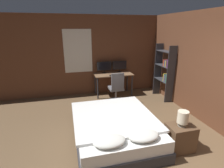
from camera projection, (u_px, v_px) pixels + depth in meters
name	position (u px, v px, depth m)	size (l,w,h in m)	color
wall_back	(100.00, 56.00, 6.09)	(12.00, 0.08, 2.70)	brown
wall_side_right	(207.00, 69.00, 4.18)	(0.06, 12.00, 2.70)	brown
bed	(115.00, 128.00, 3.70)	(1.68, 2.03, 0.58)	#2D2D33
nightstand	(180.00, 138.00, 3.36)	(0.50, 0.39, 0.53)	brown
bedside_lamp	(183.00, 117.00, 3.23)	(0.20, 0.20, 0.30)	gray
desk	(113.00, 77.00, 6.06)	(1.31, 0.60, 0.76)	#846042
monitor_left	(104.00, 66.00, 6.07)	(0.51, 0.16, 0.40)	black
monitor_right	(120.00, 66.00, 6.20)	(0.51, 0.16, 0.40)	black
keyboard	(115.00, 75.00, 5.84)	(0.37, 0.13, 0.02)	black
computer_mouse	(123.00, 74.00, 5.91)	(0.07, 0.05, 0.04)	black
office_chair	(116.00, 91.00, 5.49)	(0.52, 0.52, 0.99)	black
bookshelf	(166.00, 70.00, 5.60)	(0.28, 0.81, 1.78)	#333338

